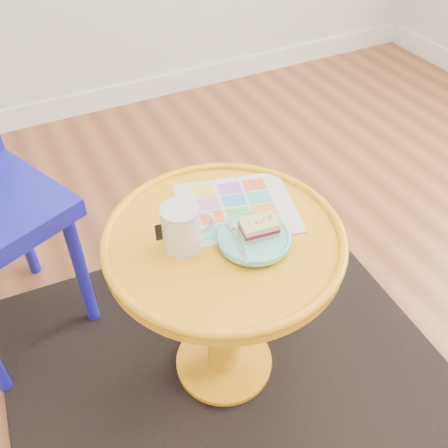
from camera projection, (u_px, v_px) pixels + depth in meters
name	position (u px, v px, depth m)	size (l,w,h in m)	color
floor	(324.00, 400.00, 1.49)	(4.00, 4.00, 0.00)	brown
rug	(224.00, 363.00, 1.58)	(1.30, 1.10, 0.01)	black
side_table	(224.00, 279.00, 1.31)	(0.59, 0.59, 0.56)	orange
newspaper	(236.00, 208.00, 1.28)	(0.30, 0.25, 0.01)	silver
mug	(182.00, 227.00, 1.14)	(0.13, 0.09, 0.12)	silver
plate	(254.00, 238.00, 1.18)	(0.17, 0.17, 0.02)	#63D2CA
cake_slice	(259.00, 227.00, 1.17)	(0.09, 0.07, 0.04)	#D3BC8C
fork	(238.00, 240.00, 1.16)	(0.04, 0.14, 0.00)	silver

